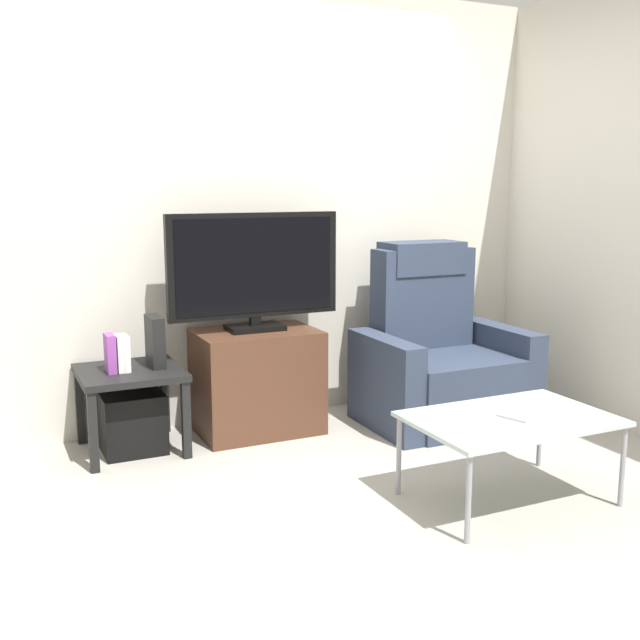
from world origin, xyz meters
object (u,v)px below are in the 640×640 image
(recliner_armchair, at_px, (439,360))
(book_rightmost, at_px, (125,353))
(subwoofer_box, at_px, (132,421))
(coffee_table, at_px, (510,422))
(tv_stand, at_px, (257,381))
(book_middle, at_px, (120,353))
(television, at_px, (254,269))
(book_leftmost, at_px, (110,353))
(side_table, at_px, (130,382))
(cell_phone, at_px, (515,417))
(game_console, at_px, (155,341))

(recliner_armchair, height_order, book_rightmost, recliner_armchair)
(subwoofer_box, relative_size, coffee_table, 0.36)
(tv_stand, bearing_deg, coffee_table, -63.60)
(book_middle, bearing_deg, subwoofer_box, 23.01)
(coffee_table, bearing_deg, television, 116.10)
(book_leftmost, relative_size, book_middle, 1.05)
(side_table, height_order, book_leftmost, book_leftmost)
(book_rightmost, bearing_deg, book_middle, 180.00)
(recliner_armchair, bearing_deg, cell_phone, -106.10)
(game_console, xyz_separation_m, coffee_table, (1.29, -1.40, -0.22))
(book_middle, xyz_separation_m, coffee_table, (1.48, -1.37, -0.18))
(coffee_table, bearing_deg, side_table, 135.84)
(side_table, bearing_deg, recliner_armchair, -7.11)
(recliner_armchair, bearing_deg, coffee_table, -106.53)
(book_leftmost, height_order, book_rightmost, book_leftmost)
(recliner_armchair, relative_size, subwoofer_box, 3.31)
(recliner_armchair, xyz_separation_m, subwoofer_box, (-1.83, 0.23, -0.21))
(coffee_table, xyz_separation_m, cell_phone, (0.00, -0.03, 0.03))
(tv_stand, height_order, game_console, game_console)
(television, height_order, cell_phone, television)
(side_table, height_order, subwoofer_box, side_table)
(recliner_armchair, bearing_deg, book_middle, 175.95)
(game_console, distance_m, cell_phone, 1.93)
(recliner_armchair, height_order, game_console, recliner_armchair)
(tv_stand, distance_m, book_rightmost, 0.80)
(book_rightmost, relative_size, coffee_table, 0.21)
(book_rightmost, xyz_separation_m, game_console, (0.17, 0.03, 0.04))
(subwoofer_box, relative_size, book_rightmost, 1.69)
(book_leftmost, bearing_deg, tv_stand, 2.59)
(book_leftmost, distance_m, game_console, 0.25)
(tv_stand, relative_size, book_middle, 3.57)
(book_leftmost, height_order, cell_phone, book_leftmost)
(recliner_armchair, bearing_deg, side_table, 175.17)
(television, xyz_separation_m, book_rightmost, (-0.75, -0.06, -0.41))
(television, bearing_deg, book_leftmost, -176.11)
(cell_phone, bearing_deg, television, 96.25)
(game_console, bearing_deg, book_rightmost, -169.79)
(book_middle, bearing_deg, coffee_table, -42.82)
(recliner_armchair, relative_size, book_rightmost, 5.59)
(book_rightmost, bearing_deg, game_console, 10.21)
(book_middle, height_order, coffee_table, book_middle)
(tv_stand, xyz_separation_m, book_rightmost, (-0.75, -0.04, 0.25))
(recliner_armchair, relative_size, book_leftmost, 5.29)
(book_rightmost, height_order, coffee_table, book_rightmost)
(tv_stand, xyz_separation_m, book_leftmost, (-0.83, -0.04, 0.25))
(book_middle, distance_m, game_console, 0.20)
(side_table, bearing_deg, tv_stand, 1.39)
(book_rightmost, xyz_separation_m, coffee_table, (1.45, -1.37, -0.18))
(television, relative_size, book_middle, 5.22)
(subwoofer_box, relative_size, book_leftmost, 1.60)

